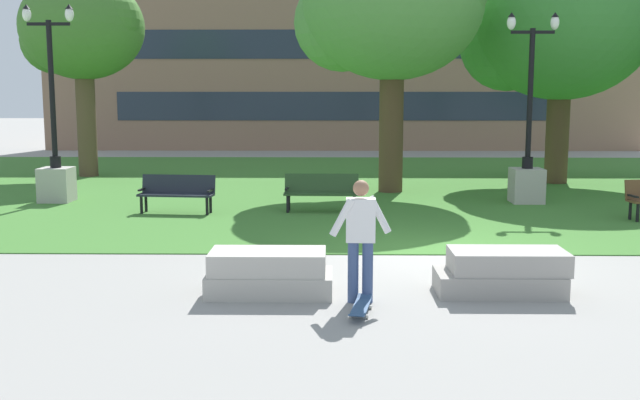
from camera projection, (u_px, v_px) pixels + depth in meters
ground_plane at (427, 255)px, 13.37m from camera, size 140.00×140.00×0.00m
grass_lawn at (386, 186)px, 23.26m from camera, size 40.00×20.00×0.02m
concrete_block_center at (269, 273)px, 10.77m from camera, size 1.80×0.90×0.64m
concrete_block_left at (503, 273)px, 10.81m from camera, size 1.85×0.90×0.64m
person_skateboarder at (361, 234)px, 10.26m from camera, size 0.86×0.35×1.71m
skateboard at (361, 307)px, 9.85m from camera, size 0.36×1.04×0.14m
park_bench_near_right at (177, 191)px, 17.92m from camera, size 1.84×0.70×0.90m
park_bench_far_left at (321, 190)px, 18.13m from camera, size 1.81×0.58×0.90m
lamp_post_left at (56, 163)px, 19.67m from camera, size 1.32×0.80×5.10m
lamp_post_right at (527, 165)px, 19.48m from camera, size 1.32×0.80×4.88m
tree_far_left at (560, 26)px, 23.22m from camera, size 5.86×5.58×7.36m
tree_near_right at (81, 30)px, 25.13m from camera, size 4.32×4.12×6.78m
tree_near_left at (390, 6)px, 21.07m from camera, size 5.38×5.13×7.56m
building_facade_distant at (342, 22)px, 36.73m from camera, size 29.61×1.03×12.59m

